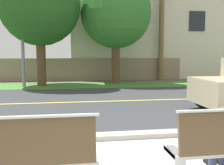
% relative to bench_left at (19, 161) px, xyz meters
% --- Properties ---
extents(ground_plane, '(140.00, 140.00, 0.00)m').
position_rel_bench_left_xyz_m(ground_plane, '(1.36, 7.63, -0.45)').
color(ground_plane, '#665B4C').
extents(curb_edge, '(44.00, 0.30, 0.11)m').
position_rel_bench_left_xyz_m(curb_edge, '(1.36, 1.98, -0.40)').
color(curb_edge, '#ADA89E').
rests_on(curb_edge, ground_plane).
extents(street_asphalt, '(52.00, 8.00, 0.01)m').
position_rel_bench_left_xyz_m(street_asphalt, '(1.36, 6.13, -0.45)').
color(street_asphalt, '#383A3D').
rests_on(street_asphalt, ground_plane).
extents(road_centre_line, '(48.00, 0.14, 0.01)m').
position_rel_bench_left_xyz_m(road_centre_line, '(1.36, 6.13, -0.45)').
color(road_centre_line, '#E0CC4C').
rests_on(road_centre_line, ground_plane).
extents(far_verge_grass, '(48.00, 2.80, 0.02)m').
position_rel_bench_left_xyz_m(far_verge_grass, '(1.36, 11.19, -0.45)').
color(far_verge_grass, '#478438').
rests_on(far_verge_grass, ground_plane).
extents(bench_left, '(1.80, 0.48, 1.01)m').
position_rel_bench_left_xyz_m(bench_left, '(0.00, 0.00, 0.00)').
color(bench_left, silver).
rests_on(bench_left, ground_plane).
extents(streetlamp, '(0.24, 2.10, 7.37)m').
position_rel_bench_left_xyz_m(streetlamp, '(-1.70, 10.99, 3.74)').
color(streetlamp, gray).
rests_on(streetlamp, ground_plane).
extents(shade_tree_left, '(3.94, 3.94, 6.50)m').
position_rel_bench_left_xyz_m(shade_tree_left, '(3.28, 11.86, 3.77)').
color(shade_tree_left, brown).
rests_on(shade_tree_left, ground_plane).
extents(garden_wall, '(13.00, 0.36, 1.40)m').
position_rel_bench_left_xyz_m(garden_wall, '(1.22, 13.83, 0.25)').
color(garden_wall, gray).
rests_on(garden_wall, ground_plane).
extents(house_across_street, '(12.30, 6.91, 7.52)m').
position_rel_bench_left_xyz_m(house_across_street, '(6.34, 17.03, 3.35)').
color(house_across_street, beige).
rests_on(house_across_street, ground_plane).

